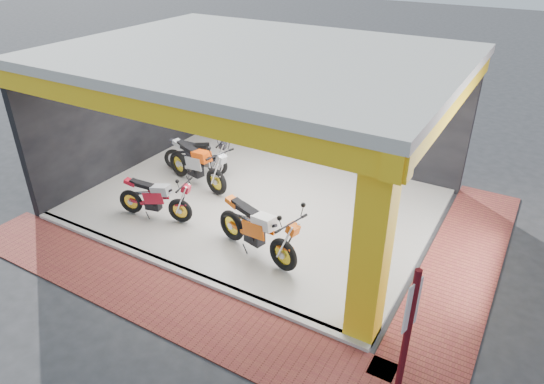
% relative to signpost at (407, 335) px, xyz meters
% --- Properties ---
extents(ground, '(80.00, 80.00, 0.00)m').
position_rel_signpost_xyz_m(ground, '(-4.64, 1.73, -1.28)').
color(ground, '#2D2D30').
rests_on(ground, ground).
extents(showroom_floor, '(8.00, 6.00, 0.10)m').
position_rel_signpost_xyz_m(showroom_floor, '(-4.64, 3.73, -1.23)').
color(showroom_floor, silver).
rests_on(showroom_floor, ground).
extents(showroom_ceiling, '(8.40, 6.40, 0.20)m').
position_rel_signpost_xyz_m(showroom_ceiling, '(-4.64, 3.73, 2.32)').
color(showroom_ceiling, beige).
rests_on(showroom_ceiling, corner_column).
extents(back_wall, '(8.20, 0.20, 3.50)m').
position_rel_signpost_xyz_m(back_wall, '(-4.64, 6.83, 0.47)').
color(back_wall, black).
rests_on(back_wall, ground).
extents(left_wall, '(0.20, 6.20, 3.50)m').
position_rel_signpost_xyz_m(left_wall, '(-8.74, 3.73, 0.47)').
color(left_wall, black).
rests_on(left_wall, ground).
extents(corner_column, '(0.50, 0.50, 3.50)m').
position_rel_signpost_xyz_m(corner_column, '(-0.89, 0.98, 0.47)').
color(corner_column, yellow).
rests_on(corner_column, ground).
extents(header_beam_front, '(8.40, 0.30, 0.40)m').
position_rel_signpost_xyz_m(header_beam_front, '(-4.64, 0.73, 2.02)').
color(header_beam_front, yellow).
rests_on(header_beam_front, corner_column).
extents(header_beam_right, '(0.30, 6.40, 0.40)m').
position_rel_signpost_xyz_m(header_beam_right, '(-0.64, 3.73, 2.02)').
color(header_beam_right, yellow).
rests_on(header_beam_right, corner_column).
extents(floor_kerb, '(8.00, 0.20, 0.10)m').
position_rel_signpost_xyz_m(floor_kerb, '(-4.64, 0.71, -1.23)').
color(floor_kerb, silver).
rests_on(floor_kerb, ground).
extents(paver_front, '(9.00, 1.40, 0.03)m').
position_rel_signpost_xyz_m(paver_front, '(-4.64, -0.07, -1.26)').
color(paver_front, brown).
rests_on(paver_front, ground).
extents(paver_right, '(1.40, 7.00, 0.03)m').
position_rel_signpost_xyz_m(paver_right, '(0.16, 3.73, -1.26)').
color(paver_right, brown).
rests_on(paver_right, ground).
extents(signpost, '(0.10, 0.32, 2.34)m').
position_rel_signpost_xyz_m(signpost, '(0.00, 0.00, 0.00)').
color(signpost, '#580D14').
rests_on(signpost, ground).
extents(moto_hero, '(2.41, 1.36, 1.39)m').
position_rel_signpost_xyz_m(moto_hero, '(-2.79, 1.69, -0.48)').
color(moto_hero, '#ED590A').
rests_on(moto_hero, showroom_floor).
extents(moto_row_a, '(2.05, 1.11, 1.19)m').
position_rel_signpost_xyz_m(moto_row_a, '(-5.60, 2.04, -0.58)').
color(moto_row_a, '#B51325').
rests_on(moto_row_a, showroom_floor).
extents(moto_row_b, '(2.05, 1.15, 1.18)m').
position_rel_signpost_xyz_m(moto_row_b, '(-6.28, 4.35, -0.59)').
color(moto_row_b, black).
rests_on(moto_row_b, showroom_floor).
extents(moto_row_c, '(2.42, 1.32, 1.40)m').
position_rel_signpost_xyz_m(moto_row_c, '(-5.67, 3.48, -0.48)').
color(moto_row_c, '#A0A3A7').
rests_on(moto_row_c, showroom_floor).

